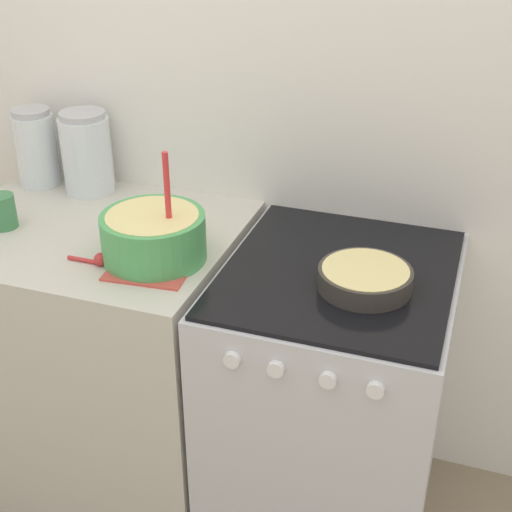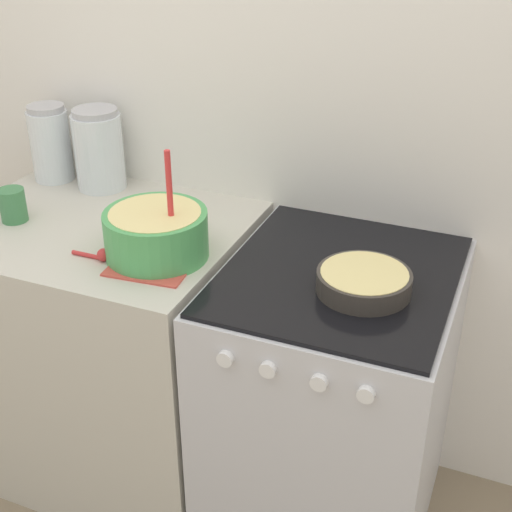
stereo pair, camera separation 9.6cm
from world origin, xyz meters
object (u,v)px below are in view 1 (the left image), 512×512
at_px(mixing_bowl, 154,234).
at_px(baking_pan, 365,278).
at_px(storage_jar_left, 37,152).
at_px(tin_can, 2,211).
at_px(storage_jar_middle, 87,158).
at_px(stove, 331,402).

xyz_separation_m(mixing_bowl, baking_pan, (0.57, 0.03, -0.05)).
distance_m(storage_jar_left, tin_can, 0.34).
bearing_deg(tin_can, storage_jar_middle, 72.24).
bearing_deg(stove, baking_pan, -40.03).
bearing_deg(storage_jar_left, storage_jar_middle, 0.00).
height_order(mixing_bowl, storage_jar_middle, mixing_bowl).
relative_size(storage_jar_left, tin_can, 2.53).
bearing_deg(baking_pan, tin_can, -179.92).
bearing_deg(storage_jar_middle, baking_pan, -18.05).
distance_m(baking_pan, storage_jar_middle, 1.03).
bearing_deg(stove, mixing_bowl, -168.42).
distance_m(mixing_bowl, tin_can, 0.51).
height_order(storage_jar_left, tin_can, storage_jar_left).
relative_size(stove, storage_jar_left, 3.52).
bearing_deg(storage_jar_middle, storage_jar_left, 180.00).
distance_m(mixing_bowl, storage_jar_left, 0.69).
distance_m(stove, storage_jar_middle, 1.09).
bearing_deg(storage_jar_left, baking_pan, -15.25).
relative_size(stove, tin_can, 8.90).
relative_size(mixing_bowl, tin_can, 3.09).
bearing_deg(tin_can, mixing_bowl, -3.52).
relative_size(mixing_bowl, baking_pan, 1.31).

